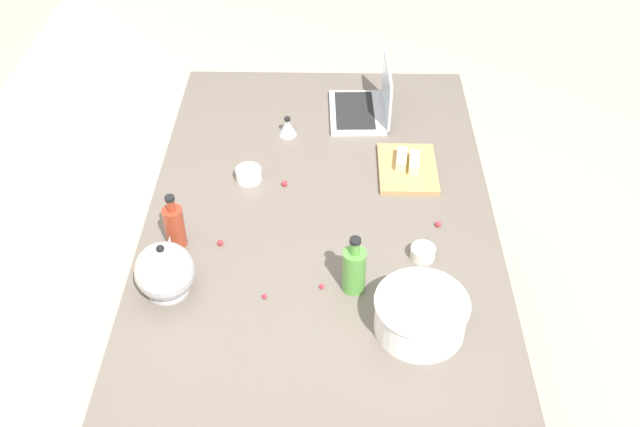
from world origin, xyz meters
TOP-DOWN VIEW (x-y plane):
  - ground_plane at (0.00, 0.00)m, footprint 12.00×12.00m
  - island_counter at (0.00, 0.00)m, footprint 2.00×1.19m
  - laptop at (0.67, -0.17)m, footprint 0.32×0.24m
  - mixing_bowl_large at (-0.44, -0.30)m, footprint 0.27×0.27m
  - bottle_soy at (-0.10, 0.46)m, footprint 0.07×0.07m
  - bottle_olive at (-0.29, -0.11)m, footprint 0.07×0.07m
  - kettle at (-0.30, 0.46)m, footprint 0.21×0.18m
  - cutting_board at (0.30, -0.32)m, footprint 0.29×0.21m
  - butter_stick_left at (0.30, -0.34)m, footprint 0.11×0.05m
  - butter_stick_right at (0.32, -0.29)m, footprint 0.11×0.05m
  - ramekin_small at (0.24, 0.26)m, footprint 0.09×0.09m
  - ramekin_wide at (-0.15, -0.33)m, footprint 0.08×0.08m
  - kitchen_timer at (0.52, 0.14)m, footprint 0.07×0.07m
  - candy_0 at (-0.33, 0.16)m, footprint 0.01×0.01m
  - candy_1 at (-0.29, -0.01)m, footprint 0.01×0.01m
  - candy_2 at (-0.10, 0.32)m, footprint 0.02×0.02m
  - candy_4 at (-0.00, -0.40)m, footprint 0.02×0.02m
  - candy_5 at (0.21, 0.13)m, footprint 0.02×0.02m

SIDE VIEW (x-z plane):
  - ground_plane at x=0.00m, z-range 0.00..0.00m
  - island_counter at x=0.00m, z-range 0.00..0.90m
  - candy_1 at x=-0.29m, z-range 0.90..0.91m
  - candy_0 at x=-0.33m, z-range 0.90..0.91m
  - cutting_board at x=0.30m, z-range 0.90..0.92m
  - candy_4 at x=0.00m, z-range 0.90..0.92m
  - candy_2 at x=-0.10m, z-range 0.90..0.92m
  - candy_5 at x=0.21m, z-range 0.90..0.92m
  - ramekin_wide at x=-0.15m, z-range 0.90..0.94m
  - ramekin_small at x=0.24m, z-range 0.90..0.95m
  - kitchen_timer at x=0.52m, z-range 0.90..0.97m
  - butter_stick_left at x=0.30m, z-range 0.92..0.95m
  - butter_stick_right at x=0.32m, z-range 0.92..0.95m
  - laptop at x=0.67m, z-range 0.84..1.06m
  - mixing_bowl_large at x=-0.44m, z-range 0.90..1.02m
  - kettle at x=-0.30m, z-range 0.88..1.08m
  - bottle_soy at x=-0.10m, z-range 0.88..1.08m
  - bottle_olive at x=-0.29m, z-range 0.88..1.08m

